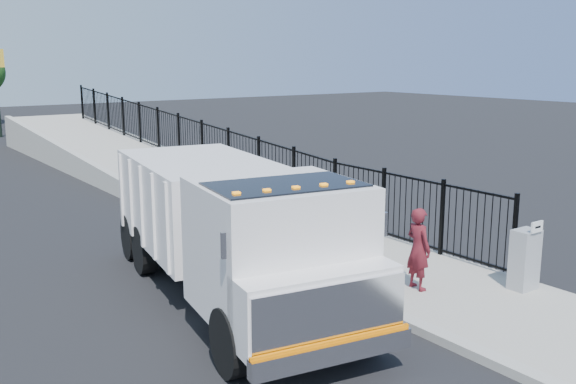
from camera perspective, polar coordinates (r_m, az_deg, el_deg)
ground at (r=13.67m, az=3.39°, el=-8.62°), size 120.00×120.00×0.00m
sidewalk at (r=13.62m, az=15.21°, el=-8.83°), size 3.55×12.00×0.12m
curb at (r=12.27m, az=9.40°, el=-10.81°), size 0.30×12.00×0.16m
ramp at (r=28.27m, az=-13.95°, el=1.72°), size 3.95×24.06×3.19m
iron_fence at (r=25.13m, az=-7.61°, el=2.82°), size 0.10×28.00×1.80m
truck at (r=12.57m, az=-5.00°, el=-2.84°), size 3.96×8.60×2.84m
worker at (r=13.34m, az=11.51°, el=-4.96°), size 0.46×0.66×1.70m
utility_cabinet at (r=13.99m, az=20.28°, el=-5.65°), size 0.55×0.40×1.25m
arrow_sign at (r=13.68m, az=21.26°, el=-2.91°), size 0.35×0.04×0.22m
debris at (r=15.27m, az=8.07°, el=-5.87°), size 0.33×0.33×0.08m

